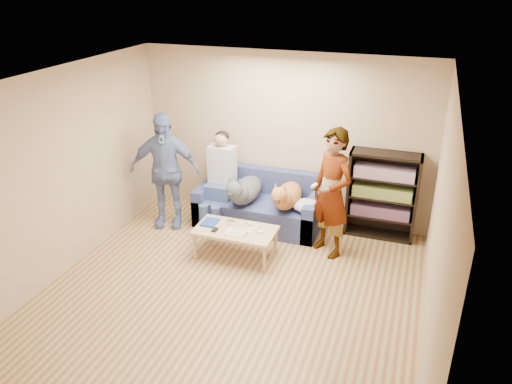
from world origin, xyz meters
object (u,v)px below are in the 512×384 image
at_px(notebook_blue, 210,222).
at_px(bookshelf, 382,193).
at_px(sofa, 260,207).
at_px(dog_gray, 244,190).
at_px(dog_tan, 286,196).
at_px(person_standing_left, 165,171).
at_px(person_seated, 220,176).
at_px(person_standing_right, 332,193).
at_px(coffee_table, 235,232).
at_px(camera_silver, 230,222).

relative_size(notebook_blue, bookshelf, 0.20).
height_order(sofa, dog_gray, dog_gray).
bearing_deg(dog_tan, dog_gray, -176.76).
bearing_deg(person_standing_left, sofa, 4.25).
distance_m(dog_tan, bookshelf, 1.39).
bearing_deg(person_seated, person_standing_right, -12.05).
relative_size(coffee_table, bookshelf, 0.85).
height_order(notebook_blue, coffee_table, notebook_blue).
bearing_deg(sofa, person_standing_right, -23.15).
bearing_deg(dog_tan, notebook_blue, -137.37).
bearing_deg(bookshelf, camera_silver, -148.94).
xyz_separation_m(sofa, dog_gray, (-0.17, -0.23, 0.35)).
distance_m(camera_silver, dog_gray, 0.72).
bearing_deg(dog_tan, coffee_table, -118.94).
height_order(person_standing_left, notebook_blue, person_standing_left).
height_order(person_standing_left, bookshelf, person_standing_left).
distance_m(person_standing_right, person_seated, 1.84).
bearing_deg(bookshelf, dog_tan, -162.32).
bearing_deg(person_standing_left, camera_silver, -35.28).
bearing_deg(bookshelf, notebook_blue, -150.86).
height_order(person_standing_right, bookshelf, person_standing_right).
height_order(sofa, bookshelf, bookshelf).
xyz_separation_m(sofa, person_seated, (-0.60, -0.13, 0.49)).
xyz_separation_m(person_standing_left, sofa, (1.34, 0.49, -0.61)).
distance_m(person_standing_left, coffee_table, 1.54).
height_order(person_seated, dog_gray, person_seated).
bearing_deg(camera_silver, person_seated, 121.38).
bearing_deg(notebook_blue, camera_silver, 14.04).
relative_size(person_standing_left, person_seated, 1.22).
xyz_separation_m(person_seated, dog_tan, (1.08, -0.06, -0.16)).
bearing_deg(dog_tan, camera_silver, -128.92).
relative_size(person_standing_left, sofa, 0.94).
bearing_deg(sofa, bookshelf, 7.40).
xyz_separation_m(person_standing_right, camera_silver, (-1.31, -0.41, -0.46)).
xyz_separation_m(notebook_blue, bookshelf, (2.20, 1.22, 0.25)).
height_order(person_standing_right, sofa, person_standing_right).
height_order(camera_silver, dog_gray, dog_gray).
bearing_deg(camera_silver, sofa, 82.75).
bearing_deg(person_standing_right, bookshelf, 86.41).
height_order(camera_silver, dog_tan, dog_tan).
relative_size(person_standing_left, camera_silver, 16.25).
height_order(person_standing_right, person_seated, person_standing_right).
bearing_deg(dog_tan, person_standing_left, -170.50).
height_order(dog_tan, bookshelf, bookshelf).
height_order(person_standing_left, dog_tan, person_standing_left).
distance_m(dog_gray, dog_tan, 0.64).
height_order(person_standing_right, camera_silver, person_standing_right).
height_order(sofa, dog_tan, dog_tan).
height_order(person_standing_left, coffee_table, person_standing_left).
height_order(camera_silver, sofa, sofa).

